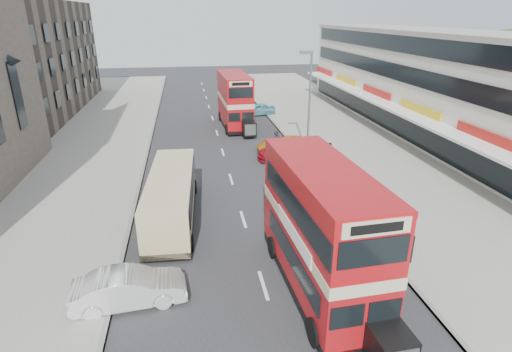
{
  "coord_description": "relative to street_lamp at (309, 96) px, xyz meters",
  "views": [
    {
      "loc": [
        -2.72,
        -11.97,
        10.62
      ],
      "look_at": [
        0.41,
        6.21,
        3.27
      ],
      "focal_mm": 28.62,
      "sensor_mm": 36.0,
      "label": 1
    }
  ],
  "objects": [
    {
      "name": "pavement_left",
      "position": [
        -18.52,
        2.0,
        -4.71
      ],
      "size": [
        12.0,
        90.0,
        0.15
      ],
      "primitive_type": "cube",
      "color": "gray",
      "rests_on": "ground"
    },
    {
      "name": "car_right_a",
      "position": [
        -1.67,
        -0.74,
        -4.09
      ],
      "size": [
        4.97,
        2.4,
        1.4
      ],
      "primitive_type": "imported",
      "rotation": [
        0.0,
        0.0,
        -1.67
      ],
      "color": "#A81020",
      "rests_on": "ground"
    },
    {
      "name": "cyclist",
      "position": [
        -2.52,
        -0.35,
        -4.02
      ],
      "size": [
        0.7,
        1.85,
        2.26
      ],
      "rotation": [
        0.0,
        0.0,
        0.01
      ],
      "color": "gray",
      "rests_on": "ground"
    },
    {
      "name": "coach",
      "position": [
        -10.35,
        -9.23,
        -3.36
      ],
      "size": [
        2.81,
        9.2,
        2.41
      ],
      "rotation": [
        0.0,
        0.0,
        -0.06
      ],
      "color": "black",
      "rests_on": "ground"
    },
    {
      "name": "commercial_row",
      "position": [
        13.42,
        4.0,
        -0.09
      ],
      "size": [
        9.9,
        46.2,
        9.3
      ],
      "color": "beige",
      "rests_on": "ground"
    },
    {
      "name": "pedestrian_near",
      "position": [
        1.07,
        -2.27,
        -3.84
      ],
      "size": [
        0.7,
        0.68,
        1.58
      ],
      "primitive_type": "imported",
      "rotation": [
        0.0,
        0.0,
        3.85
      ],
      "color": "gray",
      "rests_on": "pavement_right"
    },
    {
      "name": "pavement_right",
      "position": [
        5.48,
        2.0,
        -4.71
      ],
      "size": [
        12.0,
        90.0,
        0.15
      ],
      "primitive_type": "cube",
      "color": "gray",
      "rests_on": "ground"
    },
    {
      "name": "brick_terrace",
      "position": [
        -28.52,
        20.0,
        1.22
      ],
      "size": [
        14.0,
        28.0,
        12.0
      ],
      "primitive_type": "cube",
      "color": "#66594C",
      "rests_on": "ground"
    },
    {
      "name": "bus_main",
      "position": [
        -4.31,
        -16.5,
        -2.07
      ],
      "size": [
        2.97,
        9.4,
        5.15
      ],
      "rotation": [
        0.0,
        0.0,
        3.19
      ],
      "color": "black",
      "rests_on": "ground"
    },
    {
      "name": "car_right_b",
      "position": [
        -1.35,
        1.0,
        -4.11
      ],
      "size": [
        5.11,
        2.82,
        1.36
      ],
      "primitive_type": "imported",
      "rotation": [
        0.0,
        0.0,
        -1.69
      ],
      "color": "orange",
      "rests_on": "ground"
    },
    {
      "name": "bus_second",
      "position": [
        -4.48,
        10.15,
        -2.14
      ],
      "size": [
        2.75,
        9.16,
        5.03
      ],
      "rotation": [
        0.0,
        0.0,
        3.17
      ],
      "color": "black",
      "rests_on": "ground"
    },
    {
      "name": "road_surface",
      "position": [
        -6.52,
        2.0,
        -4.78
      ],
      "size": [
        12.0,
        90.0,
        0.01
      ],
      "primitive_type": "cube",
      "color": "#28282B",
      "rests_on": "ground"
    },
    {
      "name": "street_lamp",
      "position": [
        0.0,
        0.0,
        0.0
      ],
      "size": [
        1.0,
        0.2,
        8.12
      ],
      "color": "slate",
      "rests_on": "ground"
    },
    {
      "name": "ground",
      "position": [
        -6.52,
        -18.0,
        -4.78
      ],
      "size": [
        160.0,
        160.0,
        0.0
      ],
      "primitive_type": "plane",
      "color": "#28282B",
      "rests_on": "ground"
    },
    {
      "name": "kerb_right",
      "position": [
        -0.42,
        2.0,
        -4.71
      ],
      "size": [
        0.2,
        90.0,
        0.16
      ],
      "primitive_type": "cube",
      "color": "gray",
      "rests_on": "ground"
    },
    {
      "name": "car_right_c",
      "position": [
        -1.39,
        14.46,
        -4.12
      ],
      "size": [
        4.03,
        1.92,
        1.33
      ],
      "primitive_type": "imported",
      "rotation": [
        0.0,
        0.0,
        -1.48
      ],
      "color": "#5EA9BC",
      "rests_on": "ground"
    },
    {
      "name": "kerb_left",
      "position": [
        -12.62,
        2.0,
        -4.71
      ],
      "size": [
        0.2,
        90.0,
        0.16
      ],
      "primitive_type": "cube",
      "color": "gray",
      "rests_on": "ground"
    },
    {
      "name": "car_left_front",
      "position": [
        -11.87,
        -16.24,
        -4.07
      ],
      "size": [
        4.46,
        1.9,
        1.43
      ],
      "primitive_type": "imported",
      "rotation": [
        0.0,
        0.0,
        1.66
      ],
      "color": "silver",
      "rests_on": "ground"
    }
  ]
}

